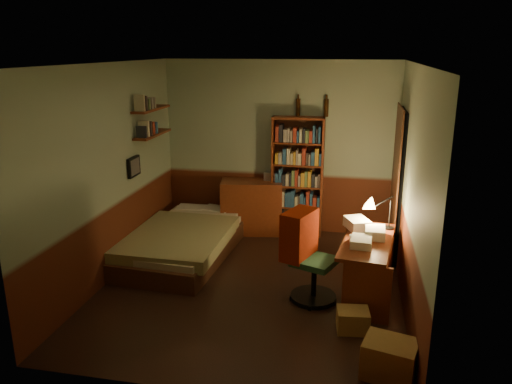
% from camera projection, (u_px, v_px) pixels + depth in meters
% --- Properties ---
extents(floor, '(3.50, 4.00, 0.02)m').
position_uv_depth(floor, '(252.00, 285.00, 6.05)').
color(floor, black).
rests_on(floor, ground).
extents(ceiling, '(3.50, 4.00, 0.02)m').
position_uv_depth(ceiling, '(251.00, 63.00, 5.31)').
color(ceiling, silver).
rests_on(ceiling, wall_back).
extents(wall_back, '(3.50, 0.02, 2.60)m').
position_uv_depth(wall_back, '(279.00, 148.00, 7.57)').
color(wall_back, gray).
rests_on(wall_back, ground).
extents(wall_left, '(0.02, 4.00, 2.60)m').
position_uv_depth(wall_left, '(109.00, 174.00, 6.01)').
color(wall_left, gray).
rests_on(wall_left, ground).
extents(wall_right, '(0.02, 4.00, 2.60)m').
position_uv_depth(wall_right, '(412.00, 190.00, 5.34)').
color(wall_right, gray).
rests_on(wall_right, ground).
extents(wall_front, '(3.50, 0.02, 2.60)m').
position_uv_depth(wall_front, '(197.00, 248.00, 3.79)').
color(wall_front, gray).
rests_on(wall_front, ground).
extents(doorway, '(0.06, 0.90, 2.00)m').
position_uv_depth(doorway, '(398.00, 185.00, 6.66)').
color(doorway, black).
rests_on(doorway, ground).
extents(door_trim, '(0.02, 0.98, 2.08)m').
position_uv_depth(door_trim, '(395.00, 185.00, 6.67)').
color(door_trim, '#3C2012').
rests_on(door_trim, ground).
extents(bed, '(1.34, 2.30, 0.66)m').
position_uv_depth(bed, '(184.00, 231.00, 6.86)').
color(bed, '#788E53').
rests_on(bed, ground).
extents(dresser, '(0.99, 0.61, 0.82)m').
position_uv_depth(dresser, '(252.00, 207.00, 7.66)').
color(dresser, '#602511').
rests_on(dresser, ground).
extents(mini_stereo, '(0.26, 0.22, 0.13)m').
position_uv_depth(mini_stereo, '(273.00, 176.00, 7.59)').
color(mini_stereo, '#B2B2B7').
rests_on(mini_stereo, dresser).
extents(bookshelf, '(0.78, 0.26, 1.80)m').
position_uv_depth(bookshelf, '(297.00, 177.00, 7.47)').
color(bookshelf, '#602511').
rests_on(bookshelf, ground).
extents(bottle_left, '(0.07, 0.07, 0.25)m').
position_uv_depth(bottle_left, '(298.00, 107.00, 7.29)').
color(bottle_left, black).
rests_on(bottle_left, bookshelf).
extents(bottle_right, '(0.08, 0.08, 0.26)m').
position_uv_depth(bottle_right, '(326.00, 108.00, 7.21)').
color(bottle_right, black).
rests_on(bottle_right, bookshelf).
extents(desk, '(0.68, 1.32, 0.68)m').
position_uv_depth(desk, '(366.00, 267.00, 5.73)').
color(desk, '#602511').
rests_on(desk, ground).
extents(paper_stack, '(0.34, 0.39, 0.13)m').
position_uv_depth(paper_stack, '(357.00, 224.00, 5.96)').
color(paper_stack, silver).
rests_on(paper_stack, desk).
extents(desk_lamp, '(0.17, 0.17, 0.54)m').
position_uv_depth(desk_lamp, '(390.00, 207.00, 5.90)').
color(desk_lamp, black).
rests_on(desk_lamp, desk).
extents(office_chair, '(0.64, 0.60, 1.02)m').
position_uv_depth(office_chair, '(315.00, 258.00, 5.55)').
color(office_chair, '#275232').
rests_on(office_chair, ground).
extents(red_jacket, '(0.40, 0.53, 0.55)m').
position_uv_depth(red_jacket, '(296.00, 184.00, 5.59)').
color(red_jacket, maroon).
rests_on(red_jacket, office_chair).
extents(wall_shelf_lower, '(0.20, 0.90, 0.03)m').
position_uv_depth(wall_shelf_lower, '(153.00, 134.00, 6.94)').
color(wall_shelf_lower, '#602511').
rests_on(wall_shelf_lower, wall_left).
extents(wall_shelf_upper, '(0.20, 0.90, 0.03)m').
position_uv_depth(wall_shelf_upper, '(151.00, 109.00, 6.84)').
color(wall_shelf_upper, '#602511').
rests_on(wall_shelf_upper, wall_left).
extents(framed_picture, '(0.04, 0.32, 0.26)m').
position_uv_depth(framed_picture, '(134.00, 167.00, 6.58)').
color(framed_picture, black).
rests_on(framed_picture, wall_left).
extents(cardboard_box_a, '(0.52, 0.45, 0.33)m').
position_uv_depth(cardboard_box_a, '(390.00, 359.00, 4.33)').
color(cardboard_box_a, olive).
rests_on(cardboard_box_a, ground).
extents(cardboard_box_b, '(0.35, 0.30, 0.22)m').
position_uv_depth(cardboard_box_b, '(353.00, 320.00, 5.05)').
color(cardboard_box_b, olive).
rests_on(cardboard_box_b, ground).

